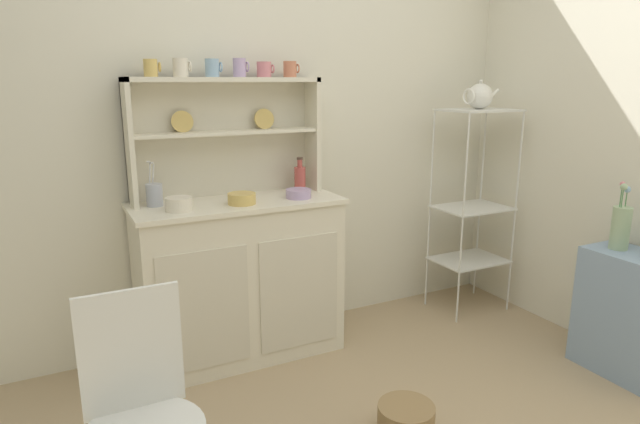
{
  "coord_description": "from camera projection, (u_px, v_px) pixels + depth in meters",
  "views": [
    {
      "loc": [
        -1.08,
        -1.22,
        1.45
      ],
      "look_at": [
        0.12,
        1.12,
        0.81
      ],
      "focal_mm": 30.26,
      "sensor_mm": 36.0,
      "label": 1
    }
  ],
  "objects": [
    {
      "name": "cup_sky_2",
      "position": [
        213.0,
        68.0,
        2.68
      ],
      "size": [
        0.08,
        0.07,
        0.09
      ],
      "color": "#8EB2D1",
      "rests_on": "hutch_shelf_unit"
    },
    {
      "name": "utensil_jar",
      "position": [
        154.0,
        194.0,
        2.64
      ],
      "size": [
        0.08,
        0.08,
        0.22
      ],
      "color": "#B2B7C6",
      "rests_on": "hutch_cabinet"
    },
    {
      "name": "cup_rose_4",
      "position": [
        264.0,
        69.0,
        2.8
      ],
      "size": [
        0.09,
        0.08,
        0.08
      ],
      "color": "#D17A84",
      "rests_on": "hutch_shelf_unit"
    },
    {
      "name": "bakers_rack",
      "position": [
        473.0,
        192.0,
        3.38
      ],
      "size": [
        0.44,
        0.33,
        1.29
      ],
      "color": "silver",
      "rests_on": "ground"
    },
    {
      "name": "flower_vase",
      "position": [
        621.0,
        226.0,
        2.69
      ],
      "size": [
        0.09,
        0.09,
        0.34
      ],
      "color": "#9EB78E",
      "rests_on": "side_shelf_blue"
    },
    {
      "name": "cup_terracotta_5",
      "position": [
        290.0,
        69.0,
        2.87
      ],
      "size": [
        0.08,
        0.07,
        0.08
      ],
      "color": "#C67556",
      "rests_on": "hutch_shelf_unit"
    },
    {
      "name": "wire_chair",
      "position": [
        139.0,
        403.0,
        1.61
      ],
      "size": [
        0.36,
        0.36,
        0.85
      ],
      "rotation": [
        0.0,
        0.0,
        0.13
      ],
      "color": "white",
      "rests_on": "ground"
    },
    {
      "name": "bowl_cream_small",
      "position": [
        298.0,
        194.0,
        2.83
      ],
      "size": [
        0.13,
        0.13,
        0.05
      ],
      "primitive_type": "cylinder",
      "color": "#B79ECC",
      "rests_on": "hutch_cabinet"
    },
    {
      "name": "hutch_cabinet",
      "position": [
        240.0,
        277.0,
        2.86
      ],
      "size": [
        1.07,
        0.45,
        0.86
      ],
      "color": "silver",
      "rests_on": "ground"
    },
    {
      "name": "jam_bottle",
      "position": [
        300.0,
        178.0,
        2.99
      ],
      "size": [
        0.06,
        0.06,
        0.19
      ],
      "color": "#B74C47",
      "rests_on": "hutch_cabinet"
    },
    {
      "name": "bowl_mixing_large",
      "position": [
        179.0,
        204.0,
        2.55
      ],
      "size": [
        0.13,
        0.13,
        0.06
      ],
      "primitive_type": "cylinder",
      "color": "silver",
      "rests_on": "hutch_cabinet"
    },
    {
      "name": "hutch_shelf_unit",
      "position": [
        225.0,
        127.0,
        2.81
      ],
      "size": [
        1.0,
        0.18,
        0.62
      ],
      "color": "beige",
      "rests_on": "hutch_cabinet"
    },
    {
      "name": "bowl_floral_medium",
      "position": [
        242.0,
        199.0,
        2.69
      ],
      "size": [
        0.14,
        0.14,
        0.05
      ],
      "primitive_type": "cylinder",
      "color": "#DBB760",
      "rests_on": "hutch_cabinet"
    },
    {
      "name": "cup_gold_0",
      "position": [
        151.0,
        68.0,
        2.55
      ],
      "size": [
        0.08,
        0.06,
        0.08
      ],
      "color": "#DBB760",
      "rests_on": "hutch_shelf_unit"
    },
    {
      "name": "wall_back",
      "position": [
        260.0,
        119.0,
        2.99
      ],
      "size": [
        3.84,
        0.05,
        2.5
      ],
      "primitive_type": "cube",
      "color": "silver",
      "rests_on": "ground"
    },
    {
      "name": "porcelain_teapot",
      "position": [
        480.0,
        96.0,
        3.24
      ],
      "size": [
        0.24,
        0.15,
        0.17
      ],
      "color": "white",
      "rests_on": "bakers_rack"
    },
    {
      "name": "cup_lilac_3",
      "position": [
        240.0,
        68.0,
        2.74
      ],
      "size": [
        0.08,
        0.07,
        0.09
      ],
      "color": "#B79ECC",
      "rests_on": "hutch_shelf_unit"
    },
    {
      "name": "cup_cream_1",
      "position": [
        181.0,
        67.0,
        2.61
      ],
      "size": [
        0.09,
        0.07,
        0.09
      ],
      "color": "silver",
      "rests_on": "hutch_shelf_unit"
    },
    {
      "name": "floor_basket",
      "position": [
        406.0,
        422.0,
        2.24
      ],
      "size": [
        0.24,
        0.24,
        0.15
      ],
      "primitive_type": "cylinder",
      "color": "#93754C",
      "rests_on": "ground"
    },
    {
      "name": "side_shelf_blue",
      "position": [
        632.0,
        315.0,
        2.69
      ],
      "size": [
        0.28,
        0.48,
        0.63
      ],
      "primitive_type": "cube",
      "color": "#849EBC",
      "rests_on": "ground"
    }
  ]
}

